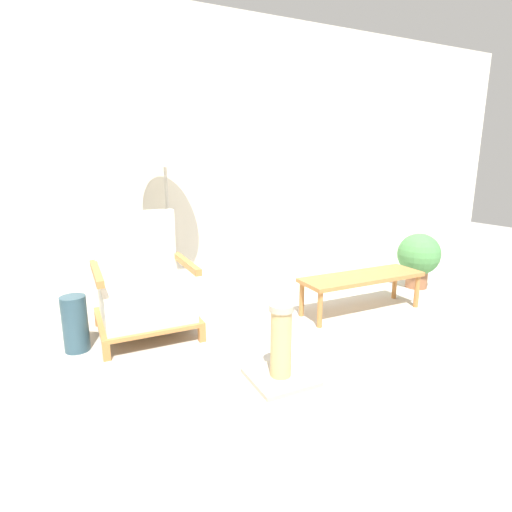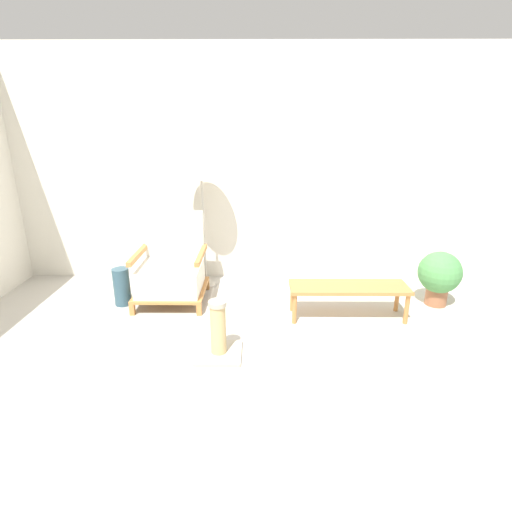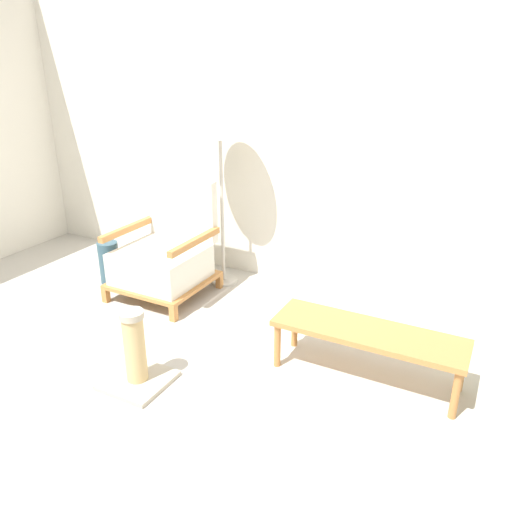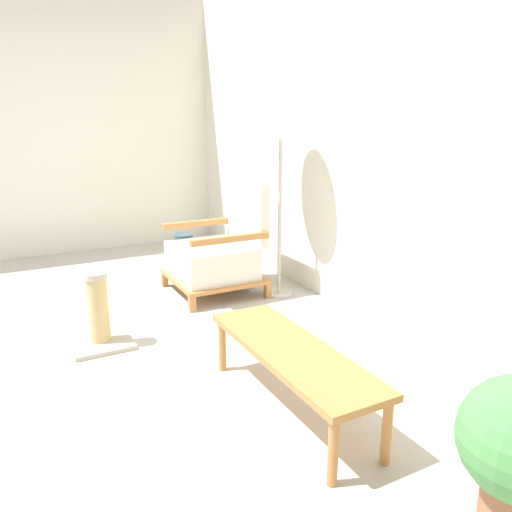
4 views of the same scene
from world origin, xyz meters
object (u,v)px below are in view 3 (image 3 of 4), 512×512
(armchair, at_px, (165,255))
(coffee_table, at_px, (368,336))
(scratching_post, at_px, (136,358))
(floor_lamp, at_px, (220,124))
(vase, at_px, (110,265))

(armchair, relative_size, coffee_table, 0.80)
(scratching_post, bearing_deg, coffee_table, 29.94)
(floor_lamp, relative_size, coffee_table, 1.34)
(coffee_table, distance_m, scratching_post, 1.41)
(floor_lamp, relative_size, scratching_post, 3.14)
(armchair, height_order, vase, armchair)
(vase, height_order, scratching_post, scratching_post)
(floor_lamp, distance_m, scratching_post, 1.96)
(armchair, height_order, floor_lamp, floor_lamp)
(armchair, distance_m, floor_lamp, 1.16)
(coffee_table, bearing_deg, floor_lamp, 151.84)
(vase, bearing_deg, armchair, 13.48)
(floor_lamp, height_order, coffee_table, floor_lamp)
(coffee_table, bearing_deg, scratching_post, -150.06)
(floor_lamp, bearing_deg, coffee_table, -28.16)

